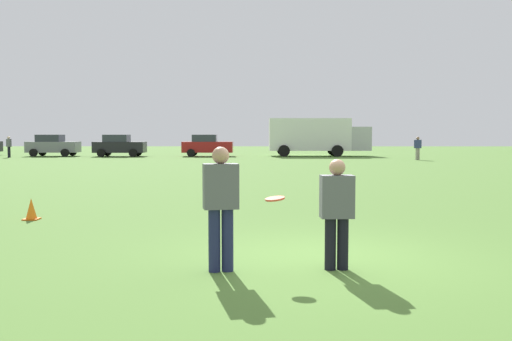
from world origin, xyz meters
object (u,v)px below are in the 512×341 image
(parked_car_mid_left, at_px, (53,145))
(bystander_far_jogger, at_px, (418,147))
(player_thrower, at_px, (221,201))
(traffic_cone, at_px, (31,209))
(frisbee, at_px, (275,199))
(parked_car_center, at_px, (119,145))
(parked_car_mid_right, at_px, (207,145))
(player_defender, at_px, (337,208))
(box_truck, at_px, (317,135))
(bystander_sideline_watcher, at_px, (9,145))

(parked_car_mid_left, bearing_deg, bystander_far_jogger, -12.84)
(player_thrower, distance_m, traffic_cone, 6.59)
(frisbee, distance_m, parked_car_center, 41.56)
(parked_car_center, height_order, parked_car_mid_right, same)
(player_defender, xyz_separation_m, box_truck, (3.72, 40.68, 0.88))
(frisbee, height_order, bystander_far_jogger, bystander_far_jogger)
(bystander_far_jogger, bearing_deg, player_thrower, -109.56)
(traffic_cone, bearing_deg, bystander_sideline_watcher, 114.51)
(traffic_cone, relative_size, bystander_sideline_watcher, 0.28)
(box_truck, relative_size, bystander_sideline_watcher, 4.99)
(player_defender, height_order, parked_car_mid_right, parked_car_mid_right)
(player_defender, height_order, traffic_cone, player_defender)
(player_defender, relative_size, frisbee, 5.68)
(frisbee, bearing_deg, player_thrower, 175.23)
(parked_car_mid_right, xyz_separation_m, box_truck, (9.26, 0.71, 0.83))
(traffic_cone, distance_m, bystander_far_jogger, 33.30)
(bystander_sideline_watcher, height_order, bystander_far_jogger, bystander_sideline_watcher)
(parked_car_center, relative_size, box_truck, 0.49)
(parked_car_mid_left, bearing_deg, frisbee, -66.25)
(frisbee, distance_m, parked_car_mid_right, 40.41)
(traffic_cone, distance_m, parked_car_mid_left, 37.65)
(frisbee, relative_size, bystander_far_jogger, 0.16)
(player_thrower, distance_m, parked_car_mid_right, 40.27)
(player_thrower, relative_size, traffic_cone, 3.60)
(player_thrower, xyz_separation_m, traffic_cone, (-4.54, 4.73, -0.75))
(traffic_cone, bearing_deg, player_defender, -36.86)
(player_thrower, bearing_deg, bystander_sideline_watcher, 117.44)
(player_defender, distance_m, bystander_sideline_watcher, 43.02)
(player_thrower, height_order, traffic_cone, player_thrower)
(player_defender, relative_size, bystander_far_jogger, 0.92)
(box_truck, bearing_deg, traffic_cone, -105.30)
(player_defender, bearing_deg, parked_car_center, 107.97)
(player_defender, bearing_deg, frisbee, -168.54)
(parked_car_center, relative_size, bystander_sideline_watcher, 2.47)
(player_defender, height_order, bystander_sideline_watcher, bystander_sideline_watcher)
(parked_car_mid_right, distance_m, bystander_sideline_watcher, 15.79)
(player_defender, distance_m, frisbee, 0.90)
(parked_car_center, bearing_deg, parked_car_mid_right, 2.70)
(player_defender, xyz_separation_m, parked_car_mid_right, (-5.54, 39.97, 0.05))
(frisbee, height_order, parked_car_center, parked_car_center)
(player_thrower, height_order, parked_car_center, parked_car_center)
(frisbee, xyz_separation_m, parked_car_center, (-11.98, 39.80, -0.10))
(bystander_far_jogger, bearing_deg, traffic_cone, -119.69)
(parked_car_mid_left, height_order, box_truck, box_truck)
(frisbee, relative_size, parked_car_center, 0.06)
(bystander_sideline_watcher, bearing_deg, traffic_cone, -65.49)
(player_defender, height_order, box_truck, box_truck)
(player_thrower, xyz_separation_m, parked_car_center, (-11.24, 39.74, -0.05))
(player_thrower, bearing_deg, parked_car_mid_right, 95.60)
(player_thrower, xyz_separation_m, box_truck, (5.33, 40.79, 0.78))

